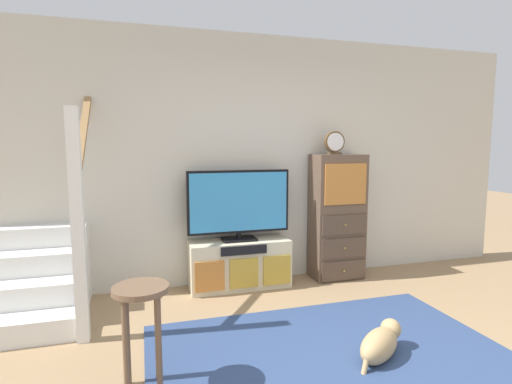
{
  "coord_description": "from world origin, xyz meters",
  "views": [
    {
      "loc": [
        -1.27,
        -1.75,
        1.51
      ],
      "look_at": [
        -0.24,
        1.78,
        1.08
      ],
      "focal_mm": 27.46,
      "sensor_mm": 36.0,
      "label": 1
    }
  ],
  "objects_px": {
    "media_console": "(240,264)",
    "desk_clock": "(335,143)",
    "side_cabinet": "(337,217)",
    "bar_stool_near": "(142,313)",
    "television": "(239,203)",
    "dog": "(381,343)"
  },
  "relations": [
    {
      "from": "television",
      "to": "side_cabinet",
      "type": "bearing_deg",
      "value": -0.68
    },
    {
      "from": "desk_clock",
      "to": "television",
      "type": "bearing_deg",
      "value": 178.49
    },
    {
      "from": "desk_clock",
      "to": "bar_stool_near",
      "type": "height_order",
      "value": "desk_clock"
    },
    {
      "from": "television",
      "to": "side_cabinet",
      "type": "xyz_separation_m",
      "value": [
        1.15,
        -0.01,
        -0.2
      ]
    },
    {
      "from": "media_console",
      "to": "television",
      "type": "relative_size",
      "value": 0.98
    },
    {
      "from": "media_console",
      "to": "bar_stool_near",
      "type": "distance_m",
      "value": 1.88
    },
    {
      "from": "side_cabinet",
      "to": "bar_stool_near",
      "type": "height_order",
      "value": "side_cabinet"
    },
    {
      "from": "bar_stool_near",
      "to": "media_console",
      "type": "bearing_deg",
      "value": 57.44
    },
    {
      "from": "side_cabinet",
      "to": "bar_stool_near",
      "type": "xyz_separation_m",
      "value": [
        -2.15,
        -1.58,
        -0.2
      ]
    },
    {
      "from": "side_cabinet",
      "to": "dog",
      "type": "bearing_deg",
      "value": -107.53
    },
    {
      "from": "media_console",
      "to": "desk_clock",
      "type": "height_order",
      "value": "desk_clock"
    },
    {
      "from": "bar_stool_near",
      "to": "desk_clock",
      "type": "bearing_deg",
      "value": 36.88
    },
    {
      "from": "media_console",
      "to": "dog",
      "type": "xyz_separation_m",
      "value": [
        0.62,
        -1.66,
        -0.14
      ]
    },
    {
      "from": "media_console",
      "to": "television",
      "type": "distance_m",
      "value": 0.65
    },
    {
      "from": "desk_clock",
      "to": "bar_stool_near",
      "type": "relative_size",
      "value": 0.38
    },
    {
      "from": "side_cabinet",
      "to": "desk_clock",
      "type": "relative_size",
      "value": 5.57
    },
    {
      "from": "media_console",
      "to": "television",
      "type": "xyz_separation_m",
      "value": [
        -0.0,
        0.02,
        0.65
      ]
    },
    {
      "from": "television",
      "to": "bar_stool_near",
      "type": "relative_size",
      "value": 1.62
    },
    {
      "from": "bar_stool_near",
      "to": "dog",
      "type": "height_order",
      "value": "bar_stool_near"
    },
    {
      "from": "side_cabinet",
      "to": "desk_clock",
      "type": "height_order",
      "value": "desk_clock"
    },
    {
      "from": "desk_clock",
      "to": "dog",
      "type": "distance_m",
      "value": 2.24
    },
    {
      "from": "media_console",
      "to": "desk_clock",
      "type": "bearing_deg",
      "value": -0.26
    }
  ]
}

